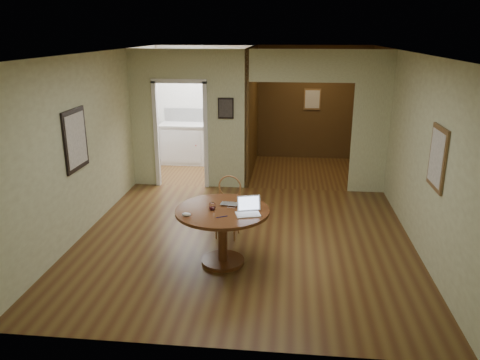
# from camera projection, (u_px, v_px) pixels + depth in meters

# --- Properties ---
(floor) EXTENTS (5.00, 5.00, 0.00)m
(floor) POSITION_uv_depth(u_px,v_px,m) (244.00, 241.00, 7.03)
(floor) COLOR #4B2B15
(floor) RESTS_ON ground
(room_shell) EXTENTS (5.20, 7.50, 5.00)m
(room_shell) POSITION_uv_depth(u_px,v_px,m) (236.00, 119.00, 9.61)
(room_shell) COLOR silver
(room_shell) RESTS_ON ground
(dining_table) EXTENTS (1.24, 1.24, 0.78)m
(dining_table) POSITION_uv_depth(u_px,v_px,m) (223.00, 224.00, 6.20)
(dining_table) COLOR #5D2817
(dining_table) RESTS_ON ground
(chair) EXTENTS (0.44, 0.44, 0.93)m
(chair) POSITION_uv_depth(u_px,v_px,m) (228.00, 203.00, 7.10)
(chair) COLOR #9C6C37
(chair) RESTS_ON ground
(open_laptop) EXTENTS (0.35, 0.34, 0.21)m
(open_laptop) POSITION_uv_depth(u_px,v_px,m) (248.00, 209.00, 6.00)
(open_laptop) COLOR white
(open_laptop) RESTS_ON dining_table
(closed_laptop) EXTENTS (0.36, 0.25, 0.03)m
(closed_laptop) POSITION_uv_depth(u_px,v_px,m) (232.00, 206.00, 6.23)
(closed_laptop) COLOR silver
(closed_laptop) RESTS_ON dining_table
(mouse) EXTENTS (0.12, 0.07, 0.05)m
(mouse) POSITION_uv_depth(u_px,v_px,m) (187.00, 214.00, 5.91)
(mouse) COLOR white
(mouse) RESTS_ON dining_table
(wine_glass) EXTENTS (0.09, 0.09, 0.10)m
(wine_glass) POSITION_uv_depth(u_px,v_px,m) (212.00, 206.00, 6.11)
(wine_glass) COLOR white
(wine_glass) RESTS_ON dining_table
(pen) EXTENTS (0.14, 0.08, 0.01)m
(pen) POSITION_uv_depth(u_px,v_px,m) (222.00, 217.00, 5.89)
(pen) COLOR #0B1150
(pen) RESTS_ON dining_table
(kitchen_cabinet) EXTENTS (2.06, 0.60, 0.94)m
(kitchen_cabinet) POSITION_uv_depth(u_px,v_px,m) (204.00, 144.00, 10.99)
(kitchen_cabinet) COLOR white
(kitchen_cabinet) RESTS_ON ground
(grocery_bag) EXTENTS (0.31, 0.29, 0.26)m
(grocery_bag) POSITION_uv_depth(u_px,v_px,m) (232.00, 119.00, 10.75)
(grocery_bag) COLOR beige
(grocery_bag) RESTS_ON kitchen_cabinet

